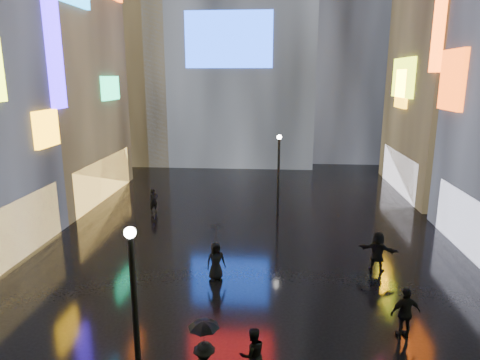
# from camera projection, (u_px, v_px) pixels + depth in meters

# --- Properties ---
(ground) EXTENTS (140.00, 140.00, 0.00)m
(ground) POSITION_uv_depth(u_px,v_px,m) (251.00, 231.00, 24.95)
(ground) COLOR black
(ground) RESTS_ON ground
(building_left_far) EXTENTS (10.28, 12.00, 22.00)m
(building_left_far) POSITION_uv_depth(u_px,v_px,m) (25.00, 43.00, 29.38)
(building_left_far) COLOR black
(building_left_far) RESTS_ON ground
(tower_flank_left) EXTENTS (10.00, 10.00, 26.00)m
(tower_flank_left) POSITION_uv_depth(u_px,v_px,m) (128.00, 34.00, 44.24)
(tower_flank_left) COLOR black
(tower_flank_left) RESTS_ON ground
(lamp_near) EXTENTS (0.30, 0.30, 5.20)m
(lamp_near) POSITION_uv_depth(u_px,v_px,m) (135.00, 309.00, 11.01)
(lamp_near) COLOR black
(lamp_near) RESTS_ON ground
(lamp_far) EXTENTS (0.30, 0.30, 5.20)m
(lamp_far) POSITION_uv_depth(u_px,v_px,m) (279.00, 170.00, 27.36)
(lamp_far) COLOR black
(lamp_far) RESTS_ON ground
(pedestrian_1) EXTENTS (0.98, 0.88, 1.66)m
(pedestrian_1) POSITION_uv_depth(u_px,v_px,m) (253.00, 354.00, 12.57)
(pedestrian_1) COLOR black
(pedestrian_1) RESTS_ON ground
(pedestrian_3) EXTENTS (1.15, 0.69, 1.84)m
(pedestrian_3) POSITION_uv_depth(u_px,v_px,m) (405.00, 313.00, 14.61)
(pedestrian_3) COLOR black
(pedestrian_3) RESTS_ON ground
(pedestrian_4) EXTENTS (0.99, 0.83, 1.72)m
(pedestrian_4) POSITION_uv_depth(u_px,v_px,m) (216.00, 261.00, 18.83)
(pedestrian_4) COLOR black
(pedestrian_4) RESTS_ON ground
(pedestrian_5) EXTENTS (1.86, 1.10, 1.91)m
(pedestrian_5) POSITION_uv_depth(u_px,v_px,m) (378.00, 252.00, 19.59)
(pedestrian_5) COLOR black
(pedestrian_5) RESTS_ON ground
(pedestrian_6) EXTENTS (0.69, 0.67, 1.60)m
(pedestrian_6) POSITION_uv_depth(u_px,v_px,m) (154.00, 201.00, 28.16)
(pedestrian_6) COLOR black
(pedestrian_6) RESTS_ON ground
(umbrella_1) EXTENTS (1.09, 1.09, 0.73)m
(umbrella_1) POSITION_uv_depth(u_px,v_px,m) (204.00, 331.00, 11.60)
(umbrella_1) COLOR black
(umbrella_1) RESTS_ON pedestrian_2
(umbrella_2) EXTENTS (1.33, 1.33, 0.86)m
(umbrella_2) POSITION_uv_depth(u_px,v_px,m) (215.00, 233.00, 18.52)
(umbrella_2) COLOR black
(umbrella_2) RESTS_ON pedestrian_4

